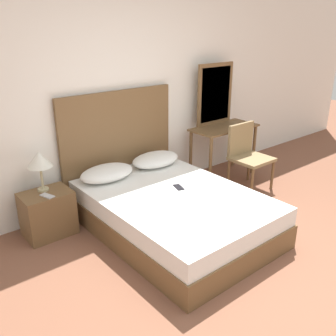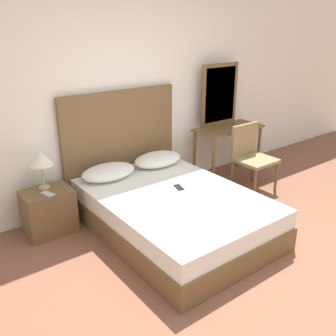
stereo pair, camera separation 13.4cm
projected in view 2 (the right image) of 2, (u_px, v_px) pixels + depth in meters
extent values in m
plane|color=brown|center=(272.00, 295.00, 3.03)|extent=(16.00, 16.00, 0.00)
cube|color=white|center=(117.00, 88.00, 4.29)|extent=(10.00, 0.06, 2.70)
cube|color=brown|center=(174.00, 220.00, 3.92)|extent=(1.42, 1.99, 0.25)
cube|color=white|center=(174.00, 202.00, 3.84)|extent=(1.39, 1.95, 0.18)
cube|color=brown|center=(121.00, 147.00, 4.47)|extent=(1.49, 0.05, 1.34)
ellipsoid|color=white|center=(108.00, 172.00, 4.14)|extent=(0.62, 0.40, 0.16)
ellipsoid|color=white|center=(158.00, 159.00, 4.52)|extent=(0.62, 0.40, 0.16)
cube|color=black|center=(179.00, 187.00, 3.94)|extent=(0.11, 0.16, 0.01)
cube|color=brown|center=(49.00, 211.00, 3.86)|extent=(0.49, 0.36, 0.47)
cylinder|color=tan|center=(45.00, 187.00, 3.83)|extent=(0.11, 0.11, 0.02)
cylinder|color=tan|center=(43.00, 176.00, 3.79)|extent=(0.02, 0.02, 0.24)
cone|color=silver|center=(41.00, 158.00, 3.72)|extent=(0.24, 0.24, 0.15)
cube|color=#B7B7BC|center=(48.00, 194.00, 3.70)|extent=(0.11, 0.16, 0.01)
cube|color=brown|center=(229.00, 128.00, 5.07)|extent=(0.96, 0.46, 0.02)
cylinder|color=brown|center=(213.00, 164.00, 4.81)|extent=(0.04, 0.04, 0.70)
cylinder|color=brown|center=(259.00, 151.00, 5.31)|extent=(0.04, 0.04, 0.70)
cylinder|color=brown|center=(194.00, 156.00, 5.09)|extent=(0.04, 0.04, 0.70)
cylinder|color=brown|center=(239.00, 144.00, 5.59)|extent=(0.04, 0.04, 0.70)
cube|color=brown|center=(220.00, 95.00, 5.06)|extent=(0.63, 0.03, 0.83)
cube|color=#B2BCC6|center=(220.00, 95.00, 5.06)|extent=(0.54, 0.01, 0.73)
cube|color=olive|center=(255.00, 160.00, 4.78)|extent=(0.47, 0.45, 0.04)
cube|color=olive|center=(244.00, 140.00, 4.85)|extent=(0.45, 0.04, 0.41)
cylinder|color=brown|center=(255.00, 184.00, 4.60)|extent=(0.04, 0.04, 0.39)
cylinder|color=brown|center=(276.00, 177.00, 4.83)|extent=(0.04, 0.04, 0.39)
cylinder|color=brown|center=(232.00, 175.00, 4.89)|extent=(0.04, 0.04, 0.39)
cylinder|color=brown|center=(253.00, 168.00, 5.12)|extent=(0.04, 0.04, 0.39)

